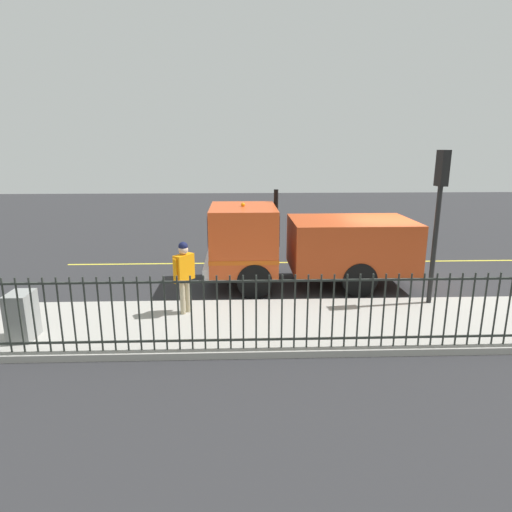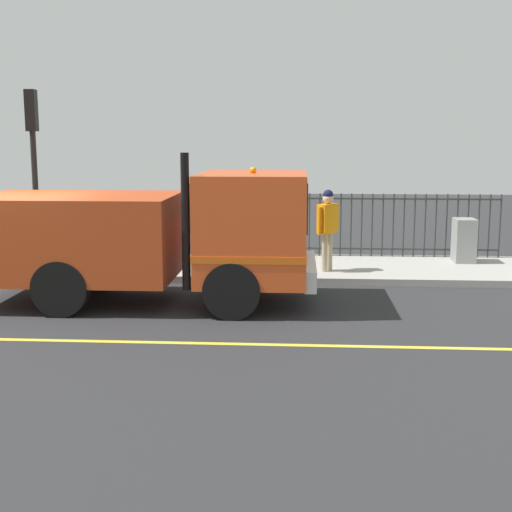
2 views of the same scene
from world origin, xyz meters
The scene contains 7 objects.
ground_plane centered at (0.00, 0.00, 0.00)m, with size 51.51×51.51×0.00m, color #2B2B2D.
sidewalk_slab centered at (3.50, 0.00, 0.07)m, with size 3.00×23.41×0.14m, color #A3A099.
work_truck centered at (0.31, -2.79, 1.33)m, with size 2.50×6.08×2.75m.
worker_standing centered at (2.85, -5.79, 1.22)m, with size 0.53×0.48×1.75m.
iron_fence centered at (4.81, 0.00, 0.91)m, with size 0.04×19.94×1.52m.
traffic_light_near centered at (2.37, 0.38, 2.86)m, with size 0.32×0.25×3.82m.
utility_cabinet centered at (4.19, -8.98, 0.65)m, with size 0.63×0.46×1.00m, color gray.
Camera 2 is at (-11.99, -5.24, 2.98)m, focal length 48.83 mm.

